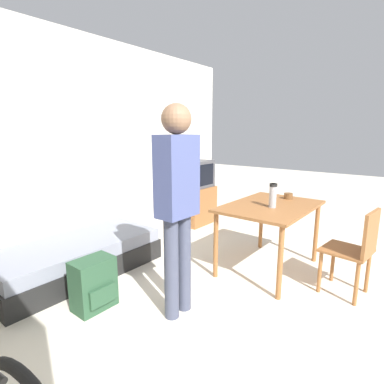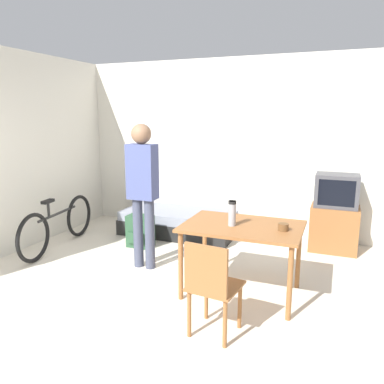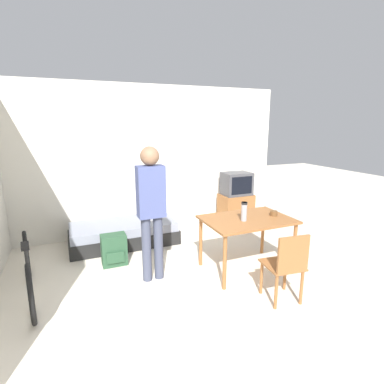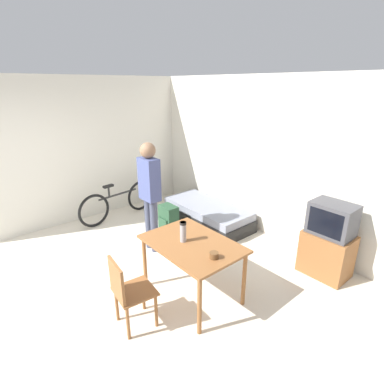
{
  "view_description": "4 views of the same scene",
  "coord_description": "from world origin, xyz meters",
  "px_view_note": "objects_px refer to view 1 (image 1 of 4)",
  "views": [
    {
      "loc": [
        -2.11,
        0.02,
        1.54
      ],
      "look_at": [
        0.41,
        2.04,
        0.89
      ],
      "focal_mm": 28.0,
      "sensor_mm": 36.0,
      "label": 1
    },
    {
      "loc": [
        1.8,
        -2.25,
        1.85
      ],
      "look_at": [
        0.19,
        1.81,
        0.95
      ],
      "focal_mm": 35.0,
      "sensor_mm": 36.0,
      "label": 2
    },
    {
      "loc": [
        -1.29,
        -1.97,
        2.02
      ],
      "look_at": [
        0.36,
        1.94,
        1.04
      ],
      "focal_mm": 28.0,
      "sensor_mm": 36.0,
      "label": 3
    },
    {
      "loc": [
        3.34,
        -0.71,
        2.55
      ],
      "look_at": [
        0.16,
        1.99,
        1.03
      ],
      "focal_mm": 28.0,
      "sensor_mm": 36.0,
      "label": 4
    }
  ],
  "objects_px": {
    "person_standing": "(177,196)",
    "mate_bowl": "(288,196)",
    "tv": "(196,194)",
    "wooden_chair": "(356,248)",
    "dining_table": "(270,213)",
    "thermos_flask": "(273,194)",
    "daybed": "(77,257)",
    "backpack": "(94,284)"
  },
  "relations": [
    {
      "from": "person_standing",
      "to": "mate_bowl",
      "type": "height_order",
      "value": "person_standing"
    },
    {
      "from": "tv",
      "to": "wooden_chair",
      "type": "relative_size",
      "value": 1.26
    },
    {
      "from": "dining_table",
      "to": "thermos_flask",
      "type": "height_order",
      "value": "thermos_flask"
    },
    {
      "from": "daybed",
      "to": "person_standing",
      "type": "xyz_separation_m",
      "value": [
        0.14,
        -1.35,
        0.85
      ]
    },
    {
      "from": "tv",
      "to": "wooden_chair",
      "type": "bearing_deg",
      "value": -109.12
    },
    {
      "from": "tv",
      "to": "backpack",
      "type": "bearing_deg",
      "value": -161.34
    },
    {
      "from": "daybed",
      "to": "tv",
      "type": "distance_m",
      "value": 2.31
    },
    {
      "from": "wooden_chair",
      "to": "mate_bowl",
      "type": "bearing_deg",
      "value": 61.87
    },
    {
      "from": "dining_table",
      "to": "wooden_chair",
      "type": "height_order",
      "value": "wooden_chair"
    },
    {
      "from": "thermos_flask",
      "to": "tv",
      "type": "bearing_deg",
      "value": 61.7
    },
    {
      "from": "daybed",
      "to": "thermos_flask",
      "type": "relative_size",
      "value": 6.9
    },
    {
      "from": "person_standing",
      "to": "mate_bowl",
      "type": "relative_size",
      "value": 17.34
    },
    {
      "from": "person_standing",
      "to": "backpack",
      "type": "relative_size",
      "value": 3.83
    },
    {
      "from": "person_standing",
      "to": "mate_bowl",
      "type": "distance_m",
      "value": 1.73
    },
    {
      "from": "person_standing",
      "to": "thermos_flask",
      "type": "height_order",
      "value": "person_standing"
    },
    {
      "from": "daybed",
      "to": "tv",
      "type": "height_order",
      "value": "tv"
    },
    {
      "from": "thermos_flask",
      "to": "backpack",
      "type": "relative_size",
      "value": 0.56
    },
    {
      "from": "tv",
      "to": "person_standing",
      "type": "relative_size",
      "value": 0.61
    },
    {
      "from": "mate_bowl",
      "to": "backpack",
      "type": "relative_size",
      "value": 0.22
    },
    {
      "from": "tv",
      "to": "mate_bowl",
      "type": "bearing_deg",
      "value": -104.41
    },
    {
      "from": "tv",
      "to": "mate_bowl",
      "type": "relative_size",
      "value": 10.6
    },
    {
      "from": "tv",
      "to": "dining_table",
      "type": "bearing_deg",
      "value": -116.65
    },
    {
      "from": "person_standing",
      "to": "thermos_flask",
      "type": "bearing_deg",
      "value": -14.04
    },
    {
      "from": "tv",
      "to": "dining_table",
      "type": "height_order",
      "value": "tv"
    },
    {
      "from": "dining_table",
      "to": "person_standing",
      "type": "xyz_separation_m",
      "value": [
        -1.28,
        0.24,
        0.37
      ]
    },
    {
      "from": "tv",
      "to": "backpack",
      "type": "xyz_separation_m",
      "value": [
        -2.55,
        -0.86,
        -0.28
      ]
    },
    {
      "from": "person_standing",
      "to": "backpack",
      "type": "height_order",
      "value": "person_standing"
    },
    {
      "from": "daybed",
      "to": "person_standing",
      "type": "distance_m",
      "value": 1.6
    },
    {
      "from": "wooden_chair",
      "to": "backpack",
      "type": "bearing_deg",
      "value": 133.62
    },
    {
      "from": "wooden_chair",
      "to": "thermos_flask",
      "type": "xyz_separation_m",
      "value": [
        -0.06,
        0.82,
        0.41
      ]
    },
    {
      "from": "dining_table",
      "to": "person_standing",
      "type": "distance_m",
      "value": 1.35
    },
    {
      "from": "mate_bowl",
      "to": "daybed",
      "type": "bearing_deg",
      "value": 138.4
    },
    {
      "from": "daybed",
      "to": "dining_table",
      "type": "height_order",
      "value": "dining_table"
    },
    {
      "from": "daybed",
      "to": "dining_table",
      "type": "xyz_separation_m",
      "value": [
        1.42,
        -1.59,
        0.48
      ]
    },
    {
      "from": "tv",
      "to": "wooden_chair",
      "type": "xyz_separation_m",
      "value": [
        -0.9,
        -2.6,
        -0.02
      ]
    },
    {
      "from": "wooden_chair",
      "to": "person_standing",
      "type": "relative_size",
      "value": 0.49
    },
    {
      "from": "dining_table",
      "to": "backpack",
      "type": "xyz_separation_m",
      "value": [
        -1.69,
        0.86,
        -0.43
      ]
    },
    {
      "from": "mate_bowl",
      "to": "wooden_chair",
      "type": "bearing_deg",
      "value": -118.13
    },
    {
      "from": "thermos_flask",
      "to": "mate_bowl",
      "type": "relative_size",
      "value": 2.54
    },
    {
      "from": "tv",
      "to": "mate_bowl",
      "type": "height_order",
      "value": "tv"
    },
    {
      "from": "backpack",
      "to": "tv",
      "type": "bearing_deg",
      "value": 18.66
    },
    {
      "from": "tv",
      "to": "wooden_chair",
      "type": "height_order",
      "value": "tv"
    }
  ]
}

